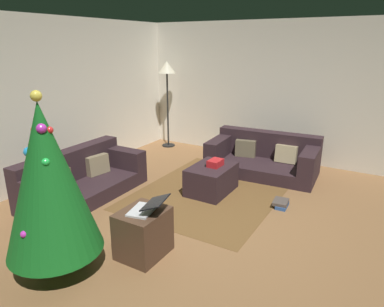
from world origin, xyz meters
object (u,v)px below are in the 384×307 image
object	(u,v)px
gift_box	(215,163)
couch_right	(264,158)
book_stack	(281,204)
side_table	(143,233)
laptop	(147,207)
tv_remote	(210,166)
corner_lamp	(167,74)
christmas_tree	(48,180)
ottoman	(211,179)
couch_left	(81,179)

from	to	relation	value
gift_box	couch_right	bearing A→B (deg)	-15.89
gift_box	book_stack	size ratio (longest dim) A/B	0.90
side_table	laptop	size ratio (longest dim) A/B	1.19
tv_remote	laptop	size ratio (longest dim) A/B	0.37
gift_box	laptop	distance (m)	1.86
corner_lamp	couch_right	bearing A→B (deg)	-101.36
christmas_tree	tv_remote	bearing A→B (deg)	-9.34
book_stack	laptop	bearing A→B (deg)	154.48
couch_right	corner_lamp	world-z (taller)	corner_lamp
couch_right	side_table	size ratio (longest dim) A/B	3.62
tv_remote	book_stack	xyz separation A→B (m)	(0.06, -1.10, -0.38)
gift_box	corner_lamp	world-z (taller)	corner_lamp
gift_box	side_table	bearing A→B (deg)	-177.16
couch_right	tv_remote	size ratio (longest dim) A/B	11.77
gift_box	side_table	world-z (taller)	gift_box
couch_right	ottoman	bearing A→B (deg)	69.04
corner_lamp	couch_left	bearing A→B (deg)	-172.78
tv_remote	laptop	world-z (taller)	laptop
ottoman	christmas_tree	world-z (taller)	christmas_tree
gift_box	book_stack	xyz separation A→B (m)	(0.01, -1.04, -0.42)
gift_box	tv_remote	world-z (taller)	gift_box
laptop	christmas_tree	bearing A→B (deg)	137.23
gift_box	laptop	bearing A→B (deg)	-175.43
ottoman	corner_lamp	distance (m)	2.95
ottoman	laptop	world-z (taller)	laptop
laptop	book_stack	bearing A→B (deg)	-25.52
christmas_tree	corner_lamp	size ratio (longest dim) A/B	0.99
gift_box	tv_remote	distance (m)	0.09
corner_lamp	tv_remote	bearing A→B (deg)	-131.70
gift_box	corner_lamp	bearing A→B (deg)	50.02
ottoman	couch_left	bearing A→B (deg)	124.30
side_table	ottoman	bearing A→B (deg)	4.22
couch_right	christmas_tree	xyz separation A→B (m)	(-3.74, 0.82, 0.72)
tv_remote	book_stack	size ratio (longest dim) A/B	0.58
laptop	corner_lamp	distance (m)	4.27
couch_right	gift_box	size ratio (longest dim) A/B	7.58
couch_right	tv_remote	bearing A→B (deg)	68.39
couch_left	side_table	size ratio (longest dim) A/B	3.64
tv_remote	book_stack	world-z (taller)	tv_remote
ottoman	laptop	bearing A→B (deg)	-174.01
couch_left	ottoman	bearing A→B (deg)	123.16
tv_remote	book_stack	bearing A→B (deg)	-110.97
christmas_tree	corner_lamp	bearing A→B (deg)	20.13
ottoman	gift_box	size ratio (longest dim) A/B	3.16
couch_left	gift_box	distance (m)	2.02
christmas_tree	laptop	world-z (taller)	christmas_tree
couch_left	side_table	bearing A→B (deg)	66.13
couch_right	side_table	bearing A→B (deg)	81.65
christmas_tree	laptop	size ratio (longest dim) A/B	4.13
side_table	corner_lamp	xyz separation A→B (m)	(3.56, 2.11, 1.30)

